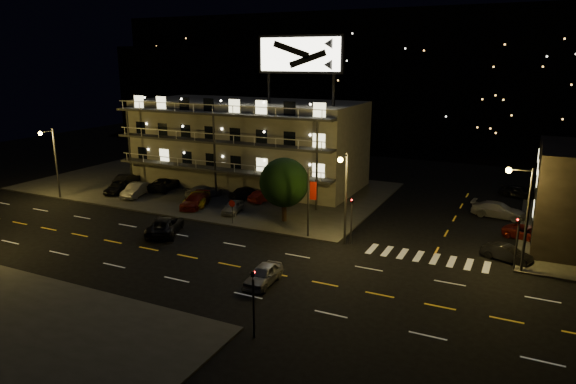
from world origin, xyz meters
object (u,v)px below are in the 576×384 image
at_px(lot_car_7, 204,191).
at_px(road_car_west, 165,225).
at_px(lot_car_2, 197,199).
at_px(lot_car_4, 233,207).
at_px(tree, 284,184).
at_px(side_car_0, 507,253).
at_px(road_car_east, 263,275).

distance_m(lot_car_7, road_car_west, 12.31).
bearing_deg(lot_car_2, road_car_west, -94.99).
relative_size(lot_car_2, lot_car_4, 1.33).
bearing_deg(tree, lot_car_7, 161.79).
bearing_deg(lot_car_2, side_car_0, -26.11).
distance_m(tree, lot_car_7, 13.13).
bearing_deg(lot_car_7, lot_car_2, 126.88).
distance_m(tree, side_car_0, 20.58).
relative_size(lot_car_4, road_car_west, 0.66).
distance_m(tree, lot_car_4, 6.70).
distance_m(side_car_0, road_car_west, 29.34).
distance_m(tree, road_car_west, 11.77).
xyz_separation_m(lot_car_4, road_car_east, (10.88, -13.53, -0.08)).
bearing_deg(lot_car_7, tree, 178.50).
bearing_deg(side_car_0, tree, 107.68).
xyz_separation_m(lot_car_2, lot_car_4, (5.06, -0.75, -0.05)).
height_order(tree, side_car_0, tree).
bearing_deg(tree, road_car_west, -137.17).
bearing_deg(road_car_west, lot_car_2, -97.03).
height_order(tree, lot_car_7, tree).
bearing_deg(lot_car_4, tree, -12.37).
xyz_separation_m(side_car_0, road_car_west, (-28.61, -6.49, 0.14)).
relative_size(lot_car_2, side_car_0, 1.28).
distance_m(lot_car_2, lot_car_4, 5.12).
bearing_deg(road_car_east, lot_car_4, 126.37).
bearing_deg(road_car_west, road_car_east, 132.68).
relative_size(tree, road_car_west, 1.14).
bearing_deg(side_car_0, road_car_west, 123.92).
distance_m(lot_car_2, road_car_east, 21.41).
relative_size(lot_car_4, road_car_east, 0.90).
relative_size(lot_car_7, road_car_east, 1.16).
bearing_deg(lot_car_7, road_car_west, 124.72).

